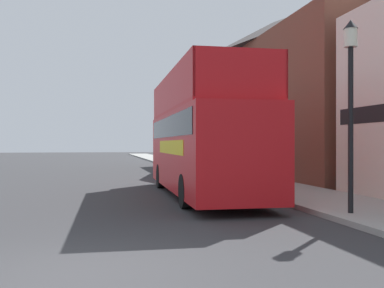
# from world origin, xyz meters

# --- Properties ---
(ground_plane) EXTENTS (144.00, 144.00, 0.00)m
(ground_plane) POSITION_xyz_m (0.00, 21.00, 0.00)
(ground_plane) COLOR #333335
(sidewalk) EXTENTS (3.10, 108.00, 0.14)m
(sidewalk) POSITION_xyz_m (7.41, 18.00, 0.07)
(sidewalk) COLOR #999993
(sidewalk) RESTS_ON ground_plane
(brick_terrace_rear) EXTENTS (6.00, 24.72, 9.99)m
(brick_terrace_rear) POSITION_xyz_m (11.96, 21.78, 5.00)
(brick_terrace_rear) COLOR brown
(brick_terrace_rear) RESTS_ON ground_plane
(tour_bus) EXTENTS (2.75, 10.20, 4.28)m
(tour_bus) POSITION_xyz_m (4.04, 9.14, 1.90)
(tour_bus) COLOR red
(tour_bus) RESTS_ON ground_plane
(parked_car_ahead_of_bus) EXTENTS (1.86, 4.29, 1.43)m
(parked_car_ahead_of_bus) POSITION_xyz_m (4.73, 17.07, 0.68)
(parked_car_ahead_of_bus) COLOR maroon
(parked_car_ahead_of_bus) RESTS_ON ground_plane
(lamp_post_nearest) EXTENTS (0.35, 0.35, 4.77)m
(lamp_post_nearest) POSITION_xyz_m (6.51, 3.60, 3.43)
(lamp_post_nearest) COLOR black
(lamp_post_nearest) RESTS_ON sidewalk
(lamp_post_second) EXTENTS (0.35, 0.35, 5.16)m
(lamp_post_second) POSITION_xyz_m (6.49, 11.68, 3.66)
(lamp_post_second) COLOR black
(lamp_post_second) RESTS_ON sidewalk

